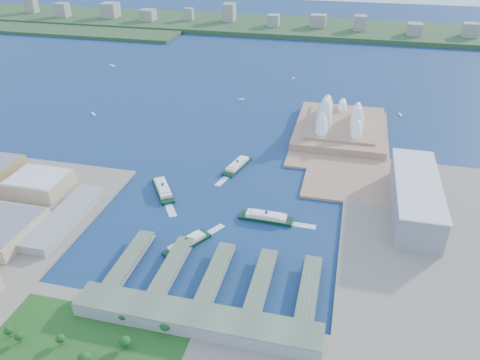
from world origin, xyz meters
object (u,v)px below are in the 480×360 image
(ferry_a, at_px, (163,187))
(ferry_b, at_px, (237,164))
(ferry_d, at_px, (266,215))
(opera_house, at_px, (342,113))
(ferry_c, at_px, (187,242))
(toaster_building, at_px, (415,196))

(ferry_a, relative_size, ferry_b, 1.06)
(ferry_d, bearing_deg, ferry_b, 30.19)
(opera_house, bearing_deg, ferry_c, -112.67)
(ferry_b, bearing_deg, toaster_building, -0.43)
(toaster_building, relative_size, ferry_c, 2.89)
(ferry_a, bearing_deg, ferry_b, 14.97)
(toaster_building, xyz_separation_m, ferry_c, (-222.14, -116.36, -15.42))
(toaster_building, distance_m, ferry_c, 251.25)
(opera_house, xyz_separation_m, ferry_c, (-132.14, -316.36, -26.92))
(ferry_a, relative_size, ferry_c, 1.13)
(toaster_building, relative_size, ferry_b, 2.71)
(toaster_building, height_order, ferry_a, toaster_building)
(ferry_b, xyz_separation_m, ferry_d, (58.83, -108.28, 0.08))
(opera_house, height_order, ferry_a, opera_house)
(ferry_a, distance_m, ferry_c, 111.31)
(toaster_building, bearing_deg, ferry_d, -161.08)
(ferry_b, distance_m, ferry_c, 171.97)
(opera_house, xyz_separation_m, ferry_d, (-64.38, -252.91, -26.51))
(ferry_a, xyz_separation_m, ferry_d, (130.18, -28.70, -0.25))
(ferry_b, bearing_deg, ferry_a, -117.75)
(toaster_building, bearing_deg, ferry_b, 165.44)
(ferry_a, height_order, ferry_b, ferry_a)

